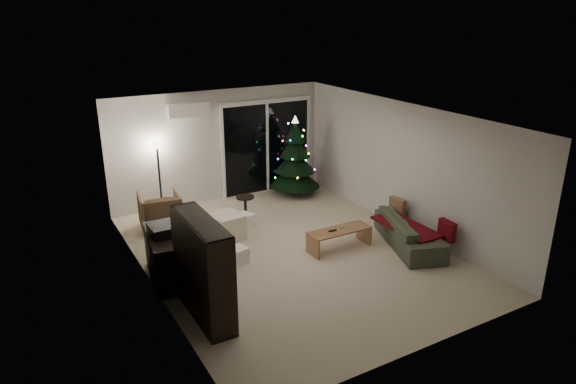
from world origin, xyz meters
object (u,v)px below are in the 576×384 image
bookshelf (191,272)px  sofa (409,232)px  christmas_tree (295,156)px  armchair (160,211)px  coffee_table (339,239)px  media_cabinet (165,257)px

bookshelf → sofa: (4.30, 0.28, -0.46)m
sofa → christmas_tree: christmas_tree is taller
armchair → coffee_table: size_ratio=0.67×
coffee_table → christmas_tree: size_ratio=0.64×
armchair → sofa: bearing=149.0°
bookshelf → armchair: bookshelf is taller
armchair → christmas_tree: (3.33, 0.36, 0.57)m
armchair → media_cabinet: bearing=83.8°
coffee_table → armchair: bearing=135.2°
bookshelf → coffee_table: 3.24m
media_cabinet → bookshelf: bearing=-82.2°
media_cabinet → christmas_tree: (3.86, 2.45, 0.54)m
media_cabinet → coffee_table: bearing=-0.8°
bookshelf → sofa: bookshelf is taller
bookshelf → media_cabinet: bearing=72.2°
media_cabinet → armchair: size_ratio=1.58×
bookshelf → sofa: bearing=-14.1°
coffee_table → christmas_tree: 3.11m
bookshelf → christmas_tree: 5.37m
christmas_tree → coffee_table: bearing=-104.9°
bookshelf → coffee_table: size_ratio=1.23×
bookshelf → coffee_table: (3.09, 0.81, -0.55)m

